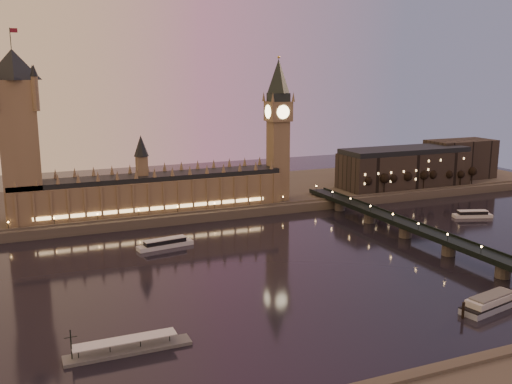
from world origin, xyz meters
TOP-DOWN VIEW (x-y plane):
  - ground at (0.00, 0.00)m, footprint 700.00×700.00m
  - far_embankment at (30.00, 165.00)m, footprint 560.00×130.00m
  - palace_of_westminster at (-40.12, 120.99)m, footprint 180.00×26.62m
  - victoria_tower at (-120.00, 121.00)m, footprint 31.68×31.68m
  - big_ben at (53.99, 120.99)m, footprint 17.68×17.68m
  - westminster_bridge at (91.61, 0.00)m, footprint 13.20×260.00m
  - city_block at (194.94, 130.93)m, footprint 155.00×45.00m
  - bare_tree_0 at (124.92, 109.00)m, footprint 6.72×6.72m
  - bare_tree_1 at (137.82, 109.00)m, footprint 6.72×6.72m
  - bare_tree_2 at (150.71, 109.00)m, footprint 6.72×6.72m
  - bare_tree_3 at (163.60, 109.00)m, footprint 6.72×6.72m
  - bare_tree_4 at (176.49, 109.00)m, footprint 6.72×6.72m
  - bare_tree_5 at (189.39, 109.00)m, footprint 6.72×6.72m
  - bare_tree_6 at (202.28, 109.00)m, footprint 6.72×6.72m
  - bare_tree_7 at (215.17, 109.00)m, footprint 6.72×6.72m
  - bare_tree_8 at (228.07, 109.00)m, footprint 6.72×6.72m
  - cruise_boat_a at (-47.73, 55.70)m, footprint 33.24×11.88m
  - cruise_boat_b at (165.56, 40.80)m, footprint 27.41×14.90m
  - moored_barge at (57.78, -83.70)m, footprint 36.60×15.56m
  - pontoon_pier at (-91.01, -62.12)m, footprint 45.18×7.53m

SIDE VIEW (x-z plane):
  - ground at x=0.00m, z-range 0.00..0.00m
  - pontoon_pier at x=-91.01m, z-range -4.72..7.32m
  - cruise_boat_b at x=165.56m, z-range -0.29..4.63m
  - cruise_boat_a at x=-47.73m, z-range -0.31..4.90m
  - moored_barge at x=57.78m, z-range -0.53..6.32m
  - far_embankment at x=30.00m, z-range 0.00..6.00m
  - westminster_bridge at x=91.61m, z-range -2.13..13.17m
  - bare_tree_0 at x=124.92m, z-range 9.39..23.06m
  - bare_tree_1 at x=137.82m, z-range 9.39..23.06m
  - bare_tree_2 at x=150.71m, z-range 9.39..23.06m
  - bare_tree_3 at x=163.60m, z-range 9.39..23.06m
  - bare_tree_4 at x=176.49m, z-range 9.39..23.06m
  - bare_tree_5 at x=189.39m, z-range 9.39..23.06m
  - bare_tree_6 at x=202.28m, z-range 9.39..23.06m
  - bare_tree_7 at x=215.17m, z-range 9.39..23.06m
  - bare_tree_8 at x=228.07m, z-range 9.39..23.06m
  - palace_of_westminster at x=-40.12m, z-range -4.29..47.71m
  - city_block at x=194.94m, z-range 5.24..39.24m
  - big_ben at x=53.99m, z-range 11.95..115.95m
  - victoria_tower at x=-120.00m, z-range 6.79..124.79m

